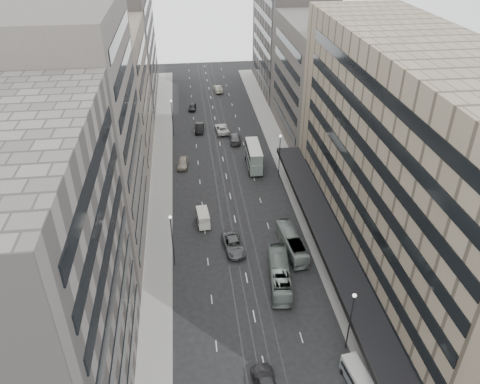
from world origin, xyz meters
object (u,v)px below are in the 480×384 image
bus_near (279,274)px  vw_microbus (356,375)px  sedan_2 (234,245)px  double_decker (254,156)px  bus_far (292,243)px  panel_van (203,218)px

bus_near → vw_microbus: bearing=113.7°
bus_near → sedan_2: (-5.26, 7.63, -0.63)m
bus_near → sedan_2: 9.29m
vw_microbus → sedan_2: (-10.24, 23.88, -0.44)m
sedan_2 → double_decker: bearing=68.1°
bus_far → bus_near: bearing=59.6°
bus_far → vw_microbus: (1.90, -22.70, -0.09)m
bus_near → vw_microbus: size_ratio=2.37×
bus_near → double_decker: size_ratio=1.24×
bus_near → sedan_2: bus_near is taller
panel_van → double_decker: bearing=54.3°
vw_microbus → panel_van: panel_van is taller
double_decker → panel_van: size_ratio=2.09×
sedan_2 → vw_microbus: bearing=-73.6°
bus_far → panel_van: 14.78m
double_decker → panel_van: 20.66m
vw_microbus → panel_van: bearing=107.2°
bus_far → double_decker: double_decker is taller
bus_near → double_decker: bearing=-85.7°
double_decker → bus_near: bearing=-91.3°
double_decker → vw_microbus: 48.48m
bus_near → sedan_2: size_ratio=1.75×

